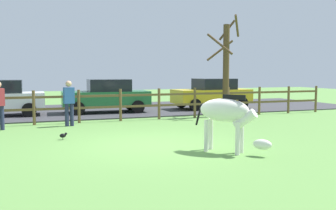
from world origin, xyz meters
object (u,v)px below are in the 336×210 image
(crow_on_grass, at_px, (63,135))
(visitor_left_of_tree, at_px, (69,101))
(zebra, at_px, (227,115))
(parked_car_yellow, at_px, (212,93))
(bare_tree, at_px, (226,66))
(parked_car_green, at_px, (107,96))

(crow_on_grass, height_order, visitor_left_of_tree, visitor_left_of_tree)
(visitor_left_of_tree, bearing_deg, zebra, -61.54)
(zebra, relative_size, parked_car_yellow, 0.39)
(bare_tree, relative_size, zebra, 2.74)
(crow_on_grass, height_order, parked_car_green, parked_car_green)
(bare_tree, height_order, visitor_left_of_tree, bare_tree)
(parked_car_yellow, bearing_deg, visitor_left_of_tree, -154.62)
(parked_car_yellow, bearing_deg, zebra, -115.08)
(bare_tree, relative_size, visitor_left_of_tree, 2.66)
(parked_car_green, height_order, parked_car_yellow, same)
(bare_tree, bearing_deg, crow_on_grass, -154.72)
(visitor_left_of_tree, bearing_deg, parked_car_green, 60.61)
(zebra, relative_size, crow_on_grass, 7.40)
(bare_tree, bearing_deg, visitor_left_of_tree, -174.29)
(parked_car_green, xyz_separation_m, visitor_left_of_tree, (-2.05, -3.65, 0.06))
(bare_tree, xyz_separation_m, visitor_left_of_tree, (-6.74, -0.67, -1.28))
(crow_on_grass, xyz_separation_m, parked_car_green, (2.48, 6.36, 0.72))
(zebra, bearing_deg, visitor_left_of_tree, 118.46)
(parked_car_green, bearing_deg, bare_tree, -32.36)
(crow_on_grass, xyz_separation_m, parked_car_yellow, (8.02, 6.31, 0.72))
(zebra, xyz_separation_m, visitor_left_of_tree, (-3.17, 5.84, -0.02))
(zebra, height_order, parked_car_yellow, parked_car_yellow)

